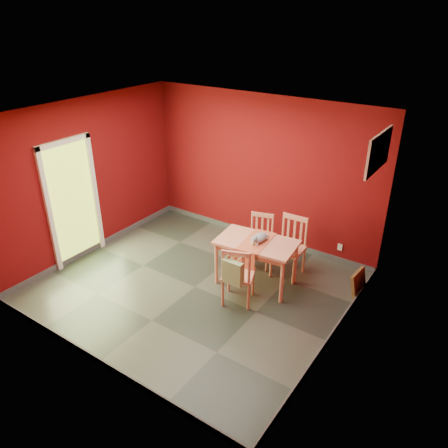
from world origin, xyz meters
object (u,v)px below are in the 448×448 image
Objects in this scene: tote_bag at (233,272)px; picture_frame at (358,284)px; dining_table at (257,247)px; chair_far_left at (260,240)px; chair_near at (238,274)px; chair_far_right at (290,246)px; cat at (260,236)px.

tote_bag is 1.04× the size of picture_frame.
picture_frame is at bearing 22.44° from dining_table.
picture_frame is (1.46, 0.60, -0.46)m from dining_table.
tote_bag is (0.34, -1.37, 0.20)m from chair_far_left.
chair_near is at bearing 103.44° from tote_bag.
chair_far_left is at bearing 104.15° from tote_bag.
chair_far_right is at bearing 76.75° from chair_near.
cat reaches higher than tote_bag.
chair_far_left is 0.56m from chair_far_right.
dining_table is 0.19m from cat.
tote_bag is at bearing -75.85° from chair_far_left.
dining_table is at bearing -157.56° from picture_frame.
chair_near is 2.30× the size of picture_frame.
dining_table is 3.10× the size of picture_frame.
chair_near is 1.88m from picture_frame.
dining_table is at bearing -164.57° from cat.
chair_far_left is (-0.26, 0.56, -0.21)m from dining_table.
chair_near is (-0.27, -1.14, -0.02)m from chair_far_right.
chair_near is at bearing -75.72° from chair_far_left.
tote_bag is 2.02m from picture_frame.
cat is at bearing 19.43° from dining_table.
chair_far_left is 1.19m from chair_near.
chair_far_left is 0.93× the size of chair_near.
picture_frame is at bearing 2.46° from chair_far_right.
chair_far_right reaches higher than tote_bag.
chair_near is at bearing -86.55° from dining_table.
dining_table is 1.35× the size of chair_near.
chair_far_left is 1.42m from tote_bag.
chair_far_right reaches higher than chair_far_left.
chair_near is 2.62× the size of cat.
chair_far_right reaches higher than cat.
cat is at bearing -115.98° from chair_far_right.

